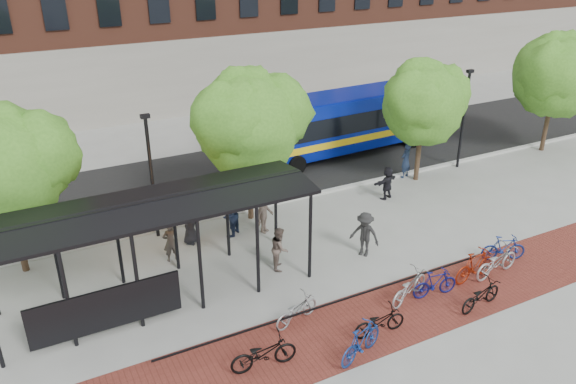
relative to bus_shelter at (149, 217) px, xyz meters
name	(u,v)px	position (x,y,z in m)	size (l,w,h in m)	color
ground	(351,235)	(8.13, 0.48, -3.00)	(160.00, 160.00, 0.00)	#9E9E99
asphalt_street	(267,168)	(8.13, 8.48, -2.99)	(160.00, 8.00, 0.01)	black
curb	(304,197)	(8.13, 4.48, -2.94)	(160.00, 0.25, 0.12)	#B7B7B2
brick_strip	(385,317)	(6.13, -4.52, -3.00)	(24.00, 3.00, 0.01)	maroon
bike_rack_rail	(335,313)	(4.83, -3.62, -3.00)	(12.00, 0.05, 0.95)	black
bus_shelter	(149,217)	(0.00, 0.00, 0.00)	(10.60, 3.07, 3.60)	black
tree_a	(4,162)	(-3.77, 3.83, 1.24)	(4.90, 4.00, 6.18)	#382619
tree_b	(250,118)	(5.23, 3.83, 1.46)	(5.15, 4.20, 6.47)	#382619
tree_c	(425,100)	(14.22, 3.83, 1.06)	(4.66, 3.80, 5.92)	#382619
tree_d	(558,71)	(23.23, 3.83, 1.47)	(5.39, 4.40, 6.55)	#382619
lamp_post_left	(151,174)	(1.13, 4.08, -0.25)	(0.35, 0.20, 5.12)	black
lamp_post_right	(464,117)	(17.13, 4.08, -0.25)	(0.35, 0.20, 5.12)	black
bus	(347,119)	(13.09, 8.65, -1.08)	(12.51, 3.37, 3.35)	#081A95
bike_0	(264,353)	(1.71, -4.81, -2.49)	(0.68, 1.95, 1.02)	black
bike_2	(296,310)	(3.50, -3.43, -2.54)	(0.61, 1.74, 0.91)	gray
bike_3	(361,342)	(4.39, -5.71, -2.44)	(0.52, 1.84, 1.11)	navy
bike_4	(379,321)	(5.48, -5.09, -2.54)	(0.60, 1.73, 0.91)	black
bike_6	(409,287)	(7.40, -4.11, -2.48)	(0.69, 1.98, 1.04)	#A0A0A2
bike_7	(435,283)	(8.31, -4.34, -2.50)	(0.47, 1.67, 1.00)	navy
bike_8	(481,295)	(9.20, -5.53, -2.52)	(0.64, 1.83, 0.96)	black
bike_9	(475,265)	(10.22, -4.21, -2.42)	(0.55, 1.93, 1.16)	maroon
bike_10	(497,262)	(11.12, -4.34, -2.44)	(0.74, 2.11, 1.11)	#A2A2A4
bike_11	(504,248)	(12.15, -3.71, -2.50)	(0.47, 1.67, 1.01)	navy
pedestrian_0	(190,223)	(2.17, 2.93, -2.14)	(0.84, 0.54, 1.71)	black
pedestrian_1	(170,242)	(1.09, 1.97, -2.20)	(0.58, 0.38, 1.60)	#453D37
pedestrian_2	(230,215)	(3.77, 2.75, -2.06)	(0.91, 0.71, 1.87)	#1A243E
pedestrian_3	(265,213)	(5.14, 2.35, -2.14)	(1.12, 0.64, 1.73)	#4E423A
pedestrian_5	(387,183)	(11.50, 2.68, -2.21)	(1.46, 0.47, 1.58)	black
pedestrian_7	(406,160)	(13.81, 4.28, -2.09)	(0.66, 0.43, 1.82)	#1F2D4A
pedestrian_8	(280,248)	(4.47, -0.33, -2.18)	(0.80, 0.62, 1.64)	brown
pedestrian_9	(365,234)	(7.70, -1.02, -2.10)	(1.16, 0.67, 1.79)	black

